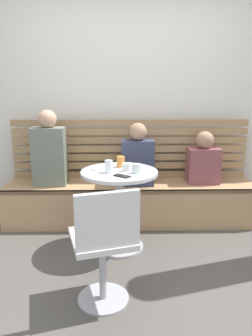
{
  "coord_description": "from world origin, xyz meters",
  "views": [
    {
      "loc": [
        -0.11,
        -2.08,
        1.44
      ],
      "look_at": [
        -0.06,
        0.66,
        0.75
      ],
      "focal_mm": 33.68,
      "sensor_mm": 36.0,
      "label": 1
    }
  ],
  "objects": [
    {
      "name": "back_wall",
      "position": [
        0.0,
        1.64,
        1.45
      ],
      "size": [
        5.2,
        0.1,
        2.9
      ],
      "primitive_type": "cube",
      "color": "white",
      "rests_on": "ground"
    },
    {
      "name": "cup_glass_short",
      "position": [
        0.03,
        0.52,
        0.78
      ],
      "size": [
        0.08,
        0.08,
        0.08
      ],
      "primitive_type": "cylinder",
      "color": "silver",
      "rests_on": "cafe_table"
    },
    {
      "name": "phone_on_table",
      "position": [
        -0.1,
        0.42,
        0.74
      ],
      "size": [
        0.15,
        0.14,
        0.01
      ],
      "primitive_type": "cube",
      "rotation": [
        0.0,
        0.0,
        0.92
      ],
      "color": "black",
      "rests_on": "cafe_table"
    },
    {
      "name": "booth_backrest",
      "position": [
        0.0,
        1.44,
        0.78
      ],
      "size": [
        2.65,
        0.04,
        0.67
      ],
      "color": "#A68157",
      "rests_on": "booth_bench"
    },
    {
      "name": "person_child_left",
      "position": [
        0.07,
        1.17,
        0.73
      ],
      "size": [
        0.34,
        0.22,
        0.66
      ],
      "color": "#333851",
      "rests_on": "booth_bench"
    },
    {
      "name": "cup_espresso_small",
      "position": [
        0.02,
        0.63,
        0.77
      ],
      "size": [
        0.06,
        0.06,
        0.05
      ],
      "primitive_type": "cylinder",
      "color": "silver",
      "rests_on": "cafe_table"
    },
    {
      "name": "cup_water_clear",
      "position": [
        -0.21,
        0.54,
        0.8
      ],
      "size": [
        0.07,
        0.07,
        0.11
      ],
      "primitive_type": "cylinder",
      "color": "white",
      "rests_on": "cafe_table"
    },
    {
      "name": "cup_tumbler_orange",
      "position": [
        -0.11,
        0.74,
        0.79
      ],
      "size": [
        0.07,
        0.07,
        0.1
      ],
      "primitive_type": "cylinder",
      "color": "orange",
      "rests_on": "cafe_table"
    },
    {
      "name": "ground",
      "position": [
        0.0,
        0.0,
        0.0
      ],
      "size": [
        8.0,
        8.0,
        0.0
      ],
      "primitive_type": "plane",
      "color": "#514C47"
    },
    {
      "name": "person_child_middle",
      "position": [
        0.79,
        1.22,
        0.69
      ],
      "size": [
        0.34,
        0.22,
        0.56
      ],
      "color": "brown",
      "rests_on": "booth_bench"
    },
    {
      "name": "person_adult",
      "position": [
        -0.86,
        1.19,
        0.8
      ],
      "size": [
        0.34,
        0.22,
        0.79
      ],
      "color": "slate",
      "rests_on": "booth_bench"
    },
    {
      "name": "plate_small",
      "position": [
        -0.29,
        0.66,
        0.75
      ],
      "size": [
        0.17,
        0.17,
        0.01
      ],
      "primitive_type": "cylinder",
      "color": "white",
      "rests_on": "cafe_table"
    },
    {
      "name": "cup_ceramic_white",
      "position": [
        -0.06,
        0.59,
        0.78
      ],
      "size": [
        0.08,
        0.08,
        0.07
      ],
      "primitive_type": "cylinder",
      "color": "white",
      "rests_on": "cafe_table"
    },
    {
      "name": "booth_bench",
      "position": [
        0.0,
        1.2,
        0.22
      ],
      "size": [
        2.7,
        0.52,
        0.44
      ],
      "color": "tan",
      "rests_on": "ground"
    },
    {
      "name": "cafe_table",
      "position": [
        -0.12,
        0.6,
        0.52
      ],
      "size": [
        0.68,
        0.68,
        0.74
      ],
      "color": "#ADADB2",
      "rests_on": "ground"
    },
    {
      "name": "white_chair",
      "position": [
        -0.22,
        -0.21,
        0.46
      ],
      "size": [
        0.49,
        0.49,
        0.85
      ],
      "color": "#ADADB2",
      "rests_on": "ground"
    }
  ]
}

